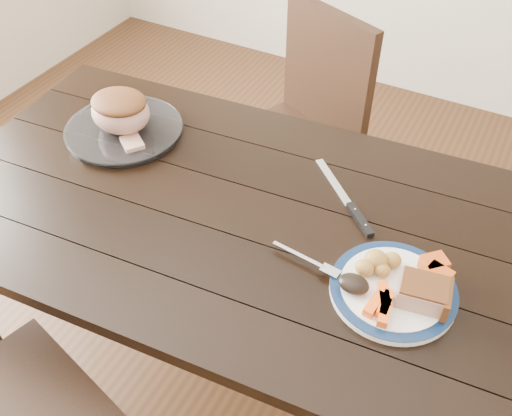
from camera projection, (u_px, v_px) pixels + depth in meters
The scene contains 15 objects.
ground at pixel (239, 361), 2.00m from camera, with size 4.00×4.00×0.00m, color #472B16.
dining_table at pixel (234, 232), 1.55m from camera, with size 1.67×1.02×0.75m.
chair_far at pixel (302, 122), 2.15m from camera, with size 0.55×0.56×0.93m.
dinner_plate at pixel (393, 290), 1.28m from camera, with size 0.28×0.28×0.02m, color white.
plate_rim at pixel (394, 288), 1.27m from camera, with size 0.28×0.28×0.02m, color #0D2042.
serving_platter at pixel (124, 131), 1.71m from camera, with size 0.34×0.34×0.02m, color white.
pork_slice at pixel (423, 293), 1.23m from camera, with size 0.11×0.08×0.05m, color tan.
roasted_potatoes at pixel (378, 263), 1.29m from camera, with size 0.09×0.09×0.05m.
carrot_batons at pixel (382, 304), 1.22m from camera, with size 0.06×0.11×0.02m.
pumpkin_wedges at pixel (436, 271), 1.28m from camera, with size 0.09×0.09×0.04m.
dark_mushroom at pixel (354, 284), 1.25m from camera, with size 0.07×0.05×0.03m, color black.
fork at pixel (311, 261), 1.32m from camera, with size 0.18×0.04×0.00m.
roast_joint at pixel (121, 112), 1.67m from camera, with size 0.18×0.15×0.12m, color tan.
cut_slice at pixel (132, 143), 1.64m from camera, with size 0.07×0.06×0.02m, color tan.
carving_knife at pixel (353, 209), 1.47m from camera, with size 0.25×0.23×0.01m.
Camera 1 is at (0.56, -0.92, 1.77)m, focal length 40.00 mm.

